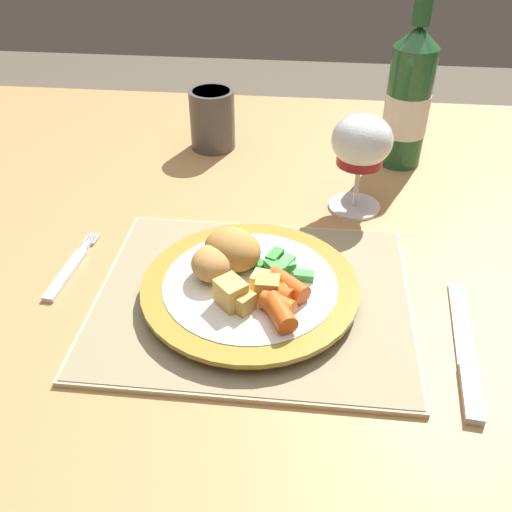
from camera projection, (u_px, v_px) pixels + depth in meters
ground_plane at (242, 508)px, 1.22m from camera, size 6.00×6.00×0.00m
dining_table at (236, 274)px, 0.84m from camera, size 1.15×0.91×0.74m
placemat at (253, 298)px, 0.64m from camera, size 0.35×0.29×0.01m
dinner_plate at (250, 289)px, 0.63m from camera, size 0.24×0.24×0.02m
breaded_croquettes at (227, 254)px, 0.64m from camera, size 0.09×0.10×0.05m
green_beans_pile at (279, 267)px, 0.64m from camera, size 0.08×0.06×0.02m
glazed_carrots at (280, 299)px, 0.59m from camera, size 0.06×0.09×0.02m
fork at (69, 270)px, 0.69m from camera, size 0.02×0.13×0.01m
table_knife at (466, 358)px, 0.57m from camera, size 0.03×0.20×0.01m
wine_glass at (361, 146)px, 0.75m from camera, size 0.08×0.08×0.14m
bottle at (408, 99)px, 0.85m from camera, size 0.07×0.07×0.28m
roast_potatoes at (247, 291)px, 0.60m from camera, size 0.07×0.06×0.03m
drinking_cup at (212, 118)px, 0.93m from camera, size 0.07×0.07×0.10m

